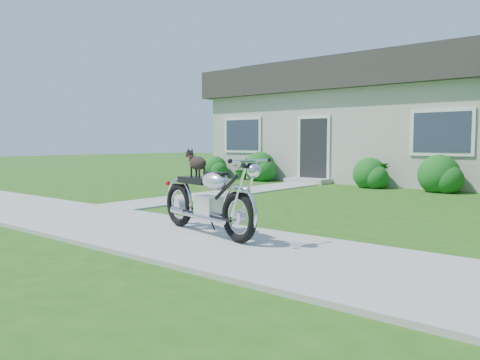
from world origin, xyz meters
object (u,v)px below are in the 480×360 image
(potted_plant_left, at_px, (241,168))
(motorcycle_with_dog, at_px, (208,198))
(house, at_px, (394,119))
(potted_plant_right, at_px, (383,176))

(potted_plant_left, bearing_deg, motorcycle_with_dog, -53.32)
(house, height_order, motorcycle_with_dog, house)
(house, xyz_separation_m, potted_plant_right, (1.04, -3.44, -1.79))
(potted_plant_left, height_order, potted_plant_right, potted_plant_left)
(potted_plant_right, relative_size, motorcycle_with_dog, 0.34)
(house, relative_size, potted_plant_right, 17.05)
(house, height_order, potted_plant_right, house)
(potted_plant_left, height_order, motorcycle_with_dog, motorcycle_with_dog)
(house, bearing_deg, motorcycle_with_dog, -80.59)
(potted_plant_right, bearing_deg, house, 106.85)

